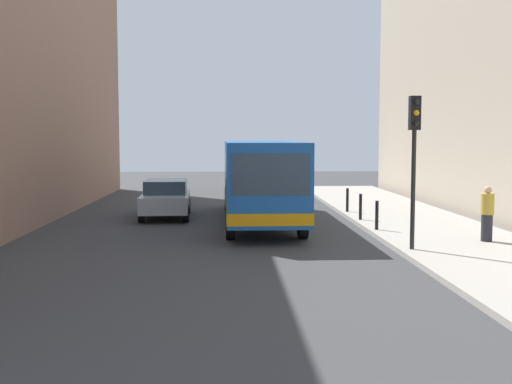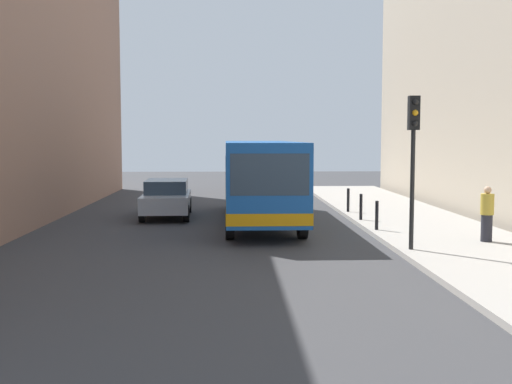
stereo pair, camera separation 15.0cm
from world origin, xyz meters
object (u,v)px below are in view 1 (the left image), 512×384
Objects in this scene: traffic_light at (414,143)px; pedestrian_near_signal at (487,214)px; bollard_near at (377,215)px; bollard_mid at (361,207)px; car_beside_bus at (166,197)px; bollard_far at (347,200)px; bus at (259,176)px.

traffic_light is 2.56× the size of pedestrian_near_signal.
bollard_near is 1.00× the size of bollard_mid.
car_beside_bus is 2.79× the size of pedestrian_near_signal.
bollard_mid is at bearing 90.00° from bollard_near.
bollard_near is at bearing -61.20° from pedestrian_near_signal.
traffic_light reaches higher than pedestrian_near_signal.
bollard_near is at bearing -90.00° from bollard_far.
bollard_near is 2.56m from bollard_mid.
traffic_light is at bearing 118.38° from bus.
bollard_near is at bearing 138.50° from bus.
bus is 8.52m from pedestrian_near_signal.
bollard_mid is 5.67m from pedestrian_near_signal.
bollard_near is (3.69, -3.21, -1.10)m from bus.
bus is 2.47× the size of car_beside_bus.
bus is at bearing 153.52° from car_beside_bus.
bollard_near is (7.31, -4.84, -0.16)m from car_beside_bus.
bollard_mid is (3.69, -0.65, -1.10)m from bus.
bollard_mid is (0.00, 2.56, 0.00)m from bollard_near.
bus is at bearing 170.04° from bollard_mid.
bollard_far is at bearing 90.00° from bollard_mid.
bollard_far is at bearing 179.99° from car_beside_bus.
pedestrian_near_signal is (2.54, 1.21, -2.06)m from traffic_light.
bollard_near is 3.62m from pedestrian_near_signal.
bollard_mid is at bearing 160.47° from car_beside_bus.
traffic_light is at bearing -89.35° from bollard_far.
pedestrian_near_signal is at bearing -62.20° from bollard_mid.
car_beside_bus reaches higher than bollard_mid.
pedestrian_near_signal is at bearing 25.50° from traffic_light.
bollard_mid is 0.59× the size of pedestrian_near_signal.
car_beside_bus is 8.77m from bollard_near.
pedestrian_near_signal is (2.64, -7.57, 0.32)m from bollard_far.
traffic_light is at bearing 128.87° from car_beside_bus.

